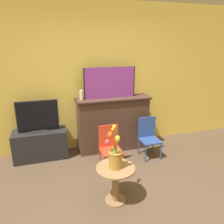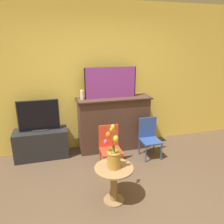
{
  "view_description": "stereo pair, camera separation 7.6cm",
  "coord_description": "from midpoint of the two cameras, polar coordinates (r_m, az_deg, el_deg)",
  "views": [
    {
      "loc": [
        -0.89,
        -1.85,
        1.98
      ],
      "look_at": [
        0.05,
        1.26,
        0.95
      ],
      "focal_mm": 35.0,
      "sensor_mm": 36.0,
      "label": 1
    },
    {
      "loc": [
        -0.81,
        -1.87,
        1.98
      ],
      "look_at": [
        0.05,
        1.26,
        0.95
      ],
      "focal_mm": 35.0,
      "sensor_mm": 36.0,
      "label": 2
    }
  ],
  "objects": [
    {
      "name": "fireplace_mantel",
      "position": [
        4.18,
        -0.31,
        -2.81
      ],
      "size": [
        1.38,
        0.45,
        1.02
      ],
      "color": "#4C3328",
      "rests_on": "ground"
    },
    {
      "name": "chair_red",
      "position": [
        3.59,
        -1.15,
        -8.7
      ],
      "size": [
        0.33,
        0.33,
        0.71
      ],
      "color": "red",
      "rests_on": "ground"
    },
    {
      "name": "tv_monitor",
      "position": [
        3.95,
        -19.36,
        -1.13
      ],
      "size": [
        0.7,
        0.12,
        0.55
      ],
      "color": "#2D2D2D",
      "rests_on": "tv_stand"
    },
    {
      "name": "vase_tulips",
      "position": [
        2.72,
        0.04,
        -11.33
      ],
      "size": [
        0.21,
        0.24,
        0.53
      ],
      "color": "#B78433",
      "rests_on": "side_table"
    },
    {
      "name": "wall_back",
      "position": [
        4.13,
        -4.76,
        8.76
      ],
      "size": [
        8.0,
        0.06,
        2.7
      ],
      "color": "#EAC651",
      "rests_on": "ground"
    },
    {
      "name": "chair_blue",
      "position": [
        4.0,
        9.0,
        -6.08
      ],
      "size": [
        0.33,
        0.33,
        0.71
      ],
      "color": "#2D4C99",
      "rests_on": "ground"
    },
    {
      "name": "mantel_candle",
      "position": [
        3.9,
        -8.56,
        4.4
      ],
      "size": [
        0.06,
        0.06,
        0.17
      ],
      "color": "silver",
      "rests_on": "fireplace_mantel"
    },
    {
      "name": "side_table",
      "position": [
        2.9,
        0.12,
        -17.17
      ],
      "size": [
        0.49,
        0.49,
        0.5
      ],
      "color": "#99754C",
      "rests_on": "ground"
    },
    {
      "name": "ground_plane",
      "position": [
        2.85,
        6.2,
        -26.57
      ],
      "size": [
        14.0,
        14.0,
        0.0
      ],
      "primitive_type": "plane",
      "color": "brown"
    },
    {
      "name": "painting",
      "position": [
        3.97,
        -1.11,
        7.65
      ],
      "size": [
        0.95,
        0.03,
        0.56
      ],
      "color": "black",
      "rests_on": "fireplace_mantel"
    },
    {
      "name": "tv_stand",
      "position": [
        4.13,
        -18.62,
        -8.05
      ],
      "size": [
        0.92,
        0.39,
        0.51
      ],
      "color": "#232326",
      "rests_on": "ground"
    }
  ]
}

